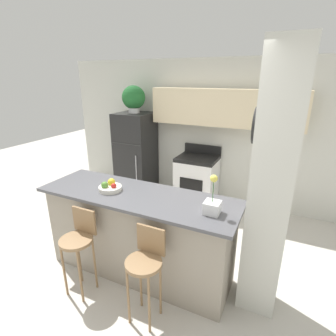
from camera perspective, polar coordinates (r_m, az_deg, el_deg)
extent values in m
plane|color=beige|center=(3.48, -6.10, -21.14)|extent=(14.00, 14.00, 0.00)
cube|color=silver|center=(4.86, 7.78, 7.60)|extent=(5.60, 0.06, 2.55)
cube|color=beige|center=(4.50, 12.22, 12.71)|extent=(2.51, 0.32, 0.60)
cube|color=white|center=(4.65, 7.47, 10.68)|extent=(0.76, 0.28, 0.12)
cube|color=silver|center=(2.54, 21.44, -4.72)|extent=(0.36, 0.32, 2.55)
cylinder|color=black|center=(2.39, 18.53, 8.78)|extent=(0.02, 0.32, 0.32)
cylinder|color=white|center=(2.39, 18.39, 8.80)|extent=(0.01, 0.28, 0.28)
cube|color=gray|center=(3.18, -6.42, -14.35)|extent=(2.15, 0.61, 0.99)
cube|color=#4C4C51|center=(2.93, -6.79, -5.97)|extent=(2.27, 0.73, 0.04)
cube|color=black|center=(5.22, -6.86, 0.18)|extent=(0.65, 0.65, 1.10)
cube|color=black|center=(5.02, -7.23, 8.89)|extent=(0.65, 0.65, 0.52)
cube|color=#333333|center=(4.81, -9.21, 5.18)|extent=(0.62, 0.01, 0.01)
cylinder|color=#B2B2B7|center=(4.83, -6.92, -0.74)|extent=(0.02, 0.02, 0.60)
cube|color=white|center=(4.79, 6.23, -3.15)|extent=(0.69, 0.58, 0.85)
cube|color=black|center=(4.64, 6.43, 2.05)|extent=(0.69, 0.58, 0.06)
cube|color=black|center=(4.86, 7.55, 4.14)|extent=(0.69, 0.04, 0.16)
cube|color=black|center=(4.52, 4.99, -3.96)|extent=(0.41, 0.01, 0.27)
cylinder|color=olive|center=(2.95, -19.38, -14.67)|extent=(0.34, 0.34, 0.03)
cube|color=olive|center=(2.96, -17.75, -10.83)|extent=(0.29, 0.02, 0.28)
cylinder|color=olive|center=(3.16, -21.69, -20.04)|extent=(0.02, 0.02, 0.64)
cylinder|color=olive|center=(3.02, -18.57, -21.60)|extent=(0.02, 0.02, 0.64)
cylinder|color=olive|center=(3.27, -18.76, -18.07)|extent=(0.02, 0.02, 0.64)
cylinder|color=olive|center=(3.14, -15.65, -19.44)|extent=(0.02, 0.02, 0.64)
cylinder|color=olive|center=(2.53, -5.34, -19.93)|extent=(0.34, 0.34, 0.03)
cube|color=olive|center=(2.53, -3.73, -15.34)|extent=(0.29, 0.02, 0.28)
cylinder|color=olive|center=(2.73, -8.65, -25.96)|extent=(0.02, 0.02, 0.64)
cylinder|color=olive|center=(2.65, -4.13, -27.63)|extent=(0.02, 0.02, 0.64)
cylinder|color=olive|center=(2.86, -5.97, -23.22)|extent=(0.02, 0.02, 0.64)
cylinder|color=olive|center=(2.78, -1.66, -24.66)|extent=(0.02, 0.02, 0.64)
cylinder|color=silver|center=(4.97, -7.39, 12.48)|extent=(0.20, 0.20, 0.12)
sphere|color=#1E5B28|center=(4.95, -7.50, 14.99)|extent=(0.42, 0.42, 0.42)
cube|color=white|center=(2.53, 9.58, -8.49)|extent=(0.15, 0.15, 0.12)
cylinder|color=#386633|center=(2.45, 9.79, -5.05)|extent=(0.01, 0.01, 0.21)
sphere|color=#DBCC4C|center=(2.40, 9.96, -2.26)|extent=(0.07, 0.07, 0.07)
cylinder|color=silver|center=(3.05, -12.47, -4.35)|extent=(0.26, 0.26, 0.05)
sphere|color=red|center=(2.99, -11.74, -3.82)|extent=(0.06, 0.06, 0.06)
sphere|color=gold|center=(3.08, -12.21, -3.02)|extent=(0.09, 0.09, 0.09)
sphere|color=#4C7F2D|center=(3.02, -13.62, -3.63)|extent=(0.08, 0.08, 0.08)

